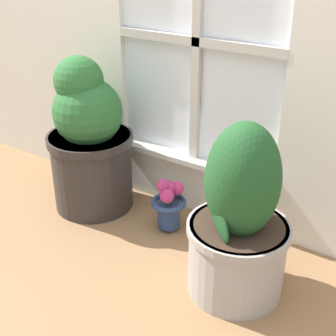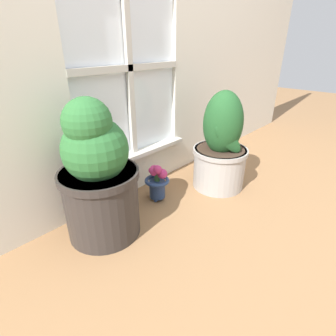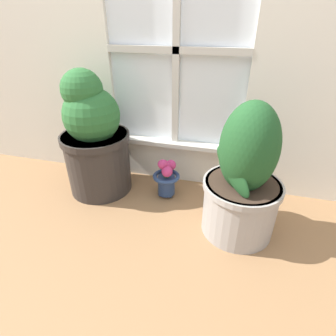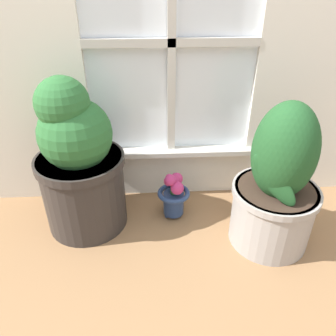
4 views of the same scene
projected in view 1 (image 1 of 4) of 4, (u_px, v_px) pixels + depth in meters
ground_plane at (103, 285)px, 1.72m from camera, size 10.00×10.00×0.00m
potted_plant_left at (89, 142)px, 2.09m from camera, size 0.38×0.38×0.71m
potted_plant_right at (239, 225)px, 1.58m from camera, size 0.36×0.36×0.65m
flower_vase at (168, 203)px, 1.99m from camera, size 0.15×0.15×0.25m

